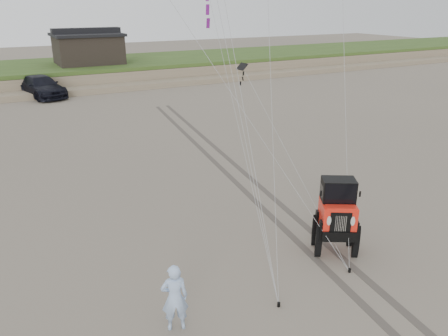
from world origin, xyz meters
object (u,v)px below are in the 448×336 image
at_px(truck_c, 41,87).
at_px(man, 175,298).
at_px(cabin, 88,48).
at_px(jeep, 336,224).

distance_m(truck_c, man, 30.82).
height_order(truck_c, man, man).
distance_m(cabin, jeep, 36.17).
xyz_separation_m(truck_c, jeep, (4.73, -29.97, 0.09)).
height_order(cabin, man, cabin).
height_order(jeep, man, jeep).
distance_m(truck_c, jeep, 30.34).
bearing_deg(jeep, truck_c, 129.80).
relative_size(cabin, truck_c, 1.09).
height_order(truck_c, jeep, jeep).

